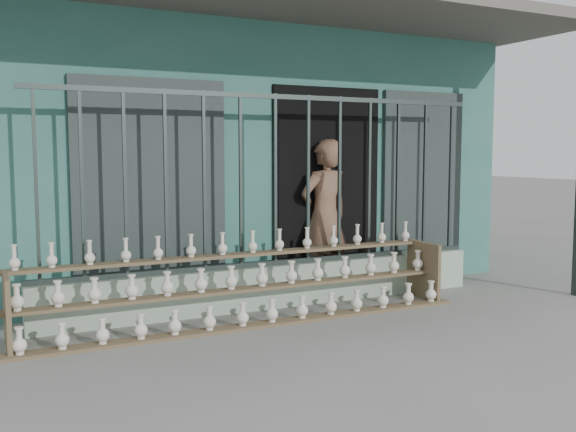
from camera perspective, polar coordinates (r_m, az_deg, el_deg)
name	(u,v)px	position (r m, az deg, el deg)	size (l,w,h in m)	color
ground	(338,338)	(5.82, 4.46, -10.73)	(60.00, 60.00, 0.00)	slate
workshop_building	(189,154)	(9.47, -8.75, 5.48)	(7.40, 6.60, 3.21)	#31685E
parapet_wall	(275,286)	(6.88, -1.12, -6.21)	(5.00, 0.20, 0.45)	#9CB69D
security_fence	(275,180)	(6.74, -1.14, 3.18)	(5.00, 0.04, 1.80)	#283330
shelf_rack	(248,284)	(6.28, -3.62, -6.08)	(4.50, 0.68, 0.85)	brown
elderly_woman	(325,217)	(7.47, 3.28, -0.06)	(0.66, 0.43, 1.79)	brown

